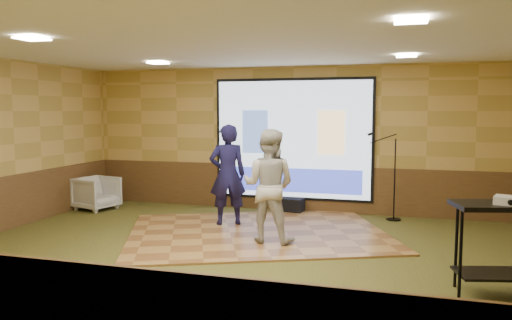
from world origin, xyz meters
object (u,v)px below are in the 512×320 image
(player_right, at_px, (269,186))
(projector, at_px, (508,200))
(av_table, at_px, (501,230))
(banquet_chair, at_px, (97,193))
(player_left, at_px, (228,175))
(dance_floor, at_px, (258,232))
(mic_stand, at_px, (391,194))
(duffel_bag, at_px, (291,205))
(projector_screen, at_px, (292,141))

(player_right, xyz_separation_m, projector, (3.12, -1.59, 0.20))
(player_right, bearing_deg, av_table, 158.01)
(av_table, height_order, banquet_chair, av_table)
(player_left, distance_m, av_table, 4.77)
(projector, distance_m, banquet_chair, 7.98)
(player_left, relative_size, av_table, 1.69)
(dance_floor, relative_size, player_right, 2.41)
(mic_stand, bearing_deg, av_table, -85.05)
(banquet_chair, bearing_deg, dance_floor, -90.09)
(player_left, height_order, duffel_bag, player_left)
(av_table, distance_m, duffel_bag, 5.10)
(dance_floor, relative_size, player_left, 2.36)
(dance_floor, xyz_separation_m, banquet_chair, (-3.83, 1.03, 0.33))
(av_table, xyz_separation_m, projector, (0.05, -0.07, 0.35))
(projector, distance_m, mic_stand, 4.11)
(player_left, distance_m, banquet_chair, 3.27)
(dance_floor, height_order, mic_stand, mic_stand)
(av_table, bearing_deg, dance_floor, 148.88)
(av_table, relative_size, mic_stand, 0.64)
(player_left, distance_m, player_right, 1.39)
(projector_screen, bearing_deg, player_left, -117.09)
(duffel_bag, bearing_deg, dance_floor, -96.01)
(projector_screen, bearing_deg, av_table, -51.79)
(player_left, relative_size, projector, 6.62)
(av_table, distance_m, banquet_chair, 7.88)
(projector_screen, bearing_deg, duffel_bag, -81.39)
(player_left, height_order, mic_stand, player_left)
(player_right, distance_m, duffel_bag, 2.53)
(dance_floor, height_order, banquet_chair, banquet_chair)
(banquet_chair, distance_m, duffel_bag, 4.12)
(av_table, height_order, mic_stand, mic_stand)
(projector, height_order, mic_stand, mic_stand)
(dance_floor, height_order, av_table, av_table)
(mic_stand, distance_m, duffel_bag, 2.01)
(player_right, distance_m, av_table, 3.43)
(projector_screen, xyz_separation_m, banquet_chair, (-4.00, -1.03, -1.13))
(projector_screen, bearing_deg, projector, -51.86)
(duffel_bag, bearing_deg, av_table, -50.69)
(projector_screen, relative_size, mic_stand, 1.97)
(dance_floor, distance_m, player_left, 1.22)
(banquet_chair, relative_size, duffel_bag, 1.60)
(projector_screen, bearing_deg, mic_stand, -9.38)
(projector, bearing_deg, player_left, 166.61)
(projector_screen, relative_size, projector, 12.08)
(projector_screen, xyz_separation_m, av_table, (3.24, -4.12, -0.70))
(projector, xyz_separation_m, banquet_chair, (-7.29, 3.16, -0.77))
(dance_floor, bearing_deg, banquet_chair, 164.96)
(projector_screen, relative_size, player_right, 1.86)
(mic_stand, relative_size, banquet_chair, 2.20)
(dance_floor, relative_size, projector, 15.65)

